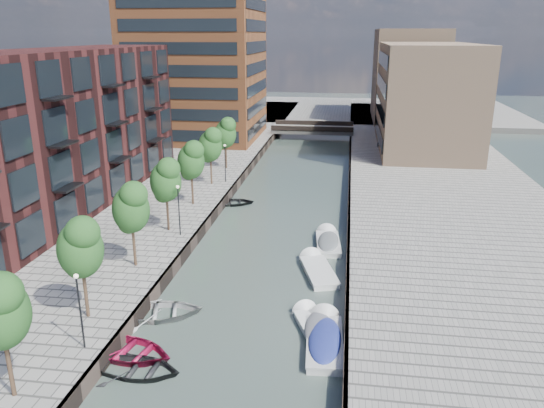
% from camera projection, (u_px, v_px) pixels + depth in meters
% --- Properties ---
extents(water, '(300.00, 300.00, 0.00)m').
position_uv_depth(water, '(292.00, 193.00, 56.62)').
color(water, '#38473F').
rests_on(water, ground).
extents(quay_right, '(20.00, 140.00, 1.00)m').
position_uv_depth(quay_right, '(447.00, 195.00, 54.28)').
color(quay_right, gray).
rests_on(quay_right, ground).
extents(quay_wall_left, '(0.25, 140.00, 1.00)m').
position_uv_depth(quay_wall_left, '(236.00, 187.00, 57.30)').
color(quay_wall_left, '#332823').
rests_on(quay_wall_left, ground).
extents(quay_wall_right, '(0.25, 140.00, 1.00)m').
position_uv_depth(quay_wall_right, '(349.00, 191.00, 55.63)').
color(quay_wall_right, '#332823').
rests_on(quay_wall_right, ground).
extents(far_closure, '(80.00, 40.00, 1.00)m').
position_uv_depth(far_closure, '(322.00, 111.00, 112.96)').
color(far_closure, gray).
rests_on(far_closure, ground).
extents(apartment_block, '(8.00, 38.00, 14.00)m').
position_uv_depth(apartment_block, '(59.00, 131.00, 47.48)').
color(apartment_block, black).
rests_on(apartment_block, quay_left).
extents(tower, '(18.00, 18.00, 30.00)m').
position_uv_depth(tower, '(196.00, 35.00, 77.55)').
color(tower, brown).
rests_on(tower, quay_left).
extents(tan_block_near, '(12.00, 25.00, 14.00)m').
position_uv_depth(tan_block_near, '(426.00, 97.00, 72.68)').
color(tan_block_near, tan).
rests_on(tan_block_near, quay_right).
extents(tan_block_far, '(12.00, 20.00, 16.00)m').
position_uv_depth(tan_block_far, '(408.00, 75.00, 96.85)').
color(tan_block_far, tan).
rests_on(tan_block_far, quay_right).
extents(bridge, '(13.00, 6.00, 1.30)m').
position_uv_depth(bridge, '(313.00, 129.00, 86.32)').
color(bridge, gray).
rests_on(bridge, ground).
extents(tree_1, '(2.50, 2.50, 5.95)m').
position_uv_depth(tree_1, '(80.00, 246.00, 28.85)').
color(tree_1, '#382619').
rests_on(tree_1, quay_left).
extents(tree_2, '(2.50, 2.50, 5.95)m').
position_uv_depth(tree_2, '(131.00, 206.00, 35.44)').
color(tree_2, '#382619').
rests_on(tree_2, quay_left).
extents(tree_3, '(2.50, 2.50, 5.95)m').
position_uv_depth(tree_3, '(166.00, 179.00, 42.03)').
color(tree_3, '#382619').
rests_on(tree_3, quay_left).
extents(tree_4, '(2.50, 2.50, 5.95)m').
position_uv_depth(tree_4, '(191.00, 159.00, 48.62)').
color(tree_4, '#382619').
rests_on(tree_4, quay_left).
extents(tree_5, '(2.50, 2.50, 5.95)m').
position_uv_depth(tree_5, '(210.00, 144.00, 55.21)').
color(tree_5, '#382619').
rests_on(tree_5, quay_left).
extents(tree_6, '(2.50, 2.50, 5.95)m').
position_uv_depth(tree_6, '(225.00, 132.00, 61.80)').
color(tree_6, '#382619').
rests_on(tree_6, quay_left).
extents(lamp_0, '(0.24, 0.24, 4.12)m').
position_uv_depth(lamp_0, '(79.00, 303.00, 26.40)').
color(lamp_0, black).
rests_on(lamp_0, quay_left).
extents(lamp_1, '(0.24, 0.24, 4.12)m').
position_uv_depth(lamp_1, '(179.00, 205.00, 41.46)').
color(lamp_1, black).
rests_on(lamp_1, quay_left).
extents(lamp_2, '(0.24, 0.24, 4.12)m').
position_uv_depth(lamp_2, '(225.00, 159.00, 56.52)').
color(lamp_2, black).
rests_on(lamp_2, quay_left).
extents(sloop_0, '(4.63, 3.45, 0.92)m').
position_uv_depth(sloop_0, '(139.00, 373.00, 26.75)').
color(sloop_0, black).
rests_on(sloop_0, ground).
extents(sloop_2, '(5.67, 4.53, 1.05)m').
position_uv_depth(sloop_2, '(129.00, 356.00, 28.17)').
color(sloop_2, maroon).
rests_on(sloop_2, ground).
extents(sloop_3, '(5.99, 5.00, 1.07)m').
position_uv_depth(sloop_3, '(161.00, 316.00, 32.07)').
color(sloop_3, '#B3B2B1').
rests_on(sloop_3, ground).
extents(sloop_4, '(4.71, 3.77, 0.87)m').
position_uv_depth(sloop_4, '(233.00, 204.00, 53.03)').
color(sloop_4, black).
rests_on(sloop_4, ground).
extents(motorboat_1, '(3.28, 5.01, 1.58)m').
position_uv_depth(motorboat_1, '(315.00, 327.00, 30.54)').
color(motorboat_1, white).
rests_on(motorboat_1, ground).
extents(motorboat_2, '(3.25, 5.62, 1.78)m').
position_uv_depth(motorboat_2, '(317.00, 270.00, 38.14)').
color(motorboat_2, white).
rests_on(motorboat_2, ground).
extents(motorboat_3, '(2.28, 5.76, 1.89)m').
position_uv_depth(motorboat_3, '(325.00, 339.00, 29.33)').
color(motorboat_3, silver).
rests_on(motorboat_3, ground).
extents(motorboat_4, '(2.30, 5.41, 1.75)m').
position_uv_depth(motorboat_4, '(328.00, 242.00, 42.92)').
color(motorboat_4, silver).
rests_on(motorboat_4, ground).
extents(car, '(2.01, 3.85, 1.25)m').
position_uv_depth(car, '(383.00, 141.00, 75.65)').
color(car, '#ABACB0').
rests_on(car, quay_right).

